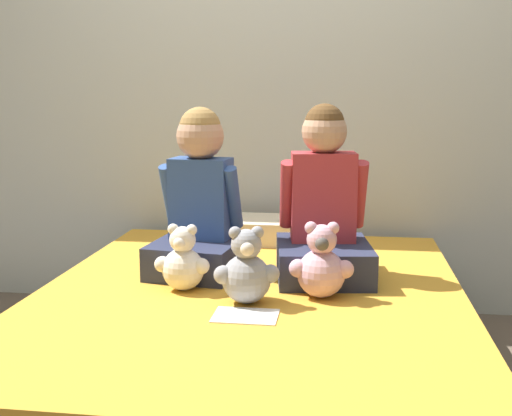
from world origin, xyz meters
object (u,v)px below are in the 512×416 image
(pillow_at_headboard, at_px, (274,230))
(sign_card, at_px, (246,316))
(teddy_bear_held_by_left_child, at_px, (183,263))
(bed, at_px, (250,343))
(child_on_right, at_px, (324,211))
(child_on_left, at_px, (199,204))
(teddy_bear_held_by_right_child, at_px, (321,266))
(teddy_bear_between_children, at_px, (246,271))

(pillow_at_headboard, bearing_deg, sign_card, -88.64)
(teddy_bear_held_by_left_child, bearing_deg, pillow_at_headboard, 75.69)
(bed, xyz_separation_m, child_on_right, (0.25, 0.23, 0.46))
(child_on_left, bearing_deg, pillow_at_headboard, 73.67)
(bed, bearing_deg, sign_card, -84.78)
(bed, relative_size, teddy_bear_held_by_right_child, 7.13)
(teddy_bear_held_by_right_child, relative_size, sign_card, 1.30)
(teddy_bear_between_children, bearing_deg, teddy_bear_held_by_left_child, 143.16)
(child_on_right, distance_m, teddy_bear_held_by_left_child, 0.58)
(teddy_bear_held_by_right_child, relative_size, pillow_at_headboard, 0.51)
(child_on_right, xyz_separation_m, teddy_bear_held_by_right_child, (0.00, -0.27, -0.14))
(teddy_bear_held_by_left_child, bearing_deg, teddy_bear_between_children, -21.76)
(child_on_left, relative_size, teddy_bear_held_by_left_child, 2.67)
(child_on_right, distance_m, teddy_bear_held_by_right_child, 0.31)
(sign_card, bearing_deg, teddy_bear_held_by_left_child, 137.45)
(bed, height_order, child_on_left, child_on_left)
(teddy_bear_held_by_right_child, bearing_deg, child_on_left, 147.98)
(child_on_right, height_order, sign_card, child_on_right)
(child_on_right, bearing_deg, sign_card, -121.84)
(bed, height_order, sign_card, sign_card)
(teddy_bear_held_by_right_child, distance_m, teddy_bear_between_children, 0.27)
(teddy_bear_held_by_right_child, bearing_deg, pillow_at_headboard, 104.07)
(teddy_bear_held_by_right_child, height_order, teddy_bear_between_children, teddy_bear_held_by_right_child)
(bed, bearing_deg, child_on_left, 135.91)
(bed, bearing_deg, teddy_bear_held_by_right_child, -9.16)
(bed, relative_size, teddy_bear_held_by_left_child, 7.87)
(pillow_at_headboard, bearing_deg, child_on_right, -65.51)
(bed, height_order, teddy_bear_held_by_left_child, teddy_bear_held_by_left_child)
(bed, relative_size, sign_card, 9.26)
(child_on_left, height_order, pillow_at_headboard, child_on_left)
(bed, xyz_separation_m, child_on_left, (-0.24, 0.23, 0.48))
(teddy_bear_between_children, height_order, pillow_at_headboard, teddy_bear_between_children)
(teddy_bear_held_by_left_child, xyz_separation_m, teddy_bear_between_children, (0.25, -0.11, 0.01))
(teddy_bear_held_by_right_child, xyz_separation_m, sign_card, (-0.23, -0.24, -0.11))
(teddy_bear_between_children, bearing_deg, child_on_left, 110.75)
(child_on_left, bearing_deg, teddy_bear_held_by_right_child, -21.82)
(child_on_right, bearing_deg, teddy_bear_held_by_right_child, -96.68)
(teddy_bear_between_children, bearing_deg, pillow_at_headboard, 77.69)
(child_on_right, bearing_deg, child_on_left, 172.30)
(bed, height_order, teddy_bear_held_by_right_child, teddy_bear_held_by_right_child)
(teddy_bear_held_by_left_child, bearing_deg, sign_card, -40.24)
(bed, bearing_deg, teddy_bear_held_by_left_child, -173.27)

